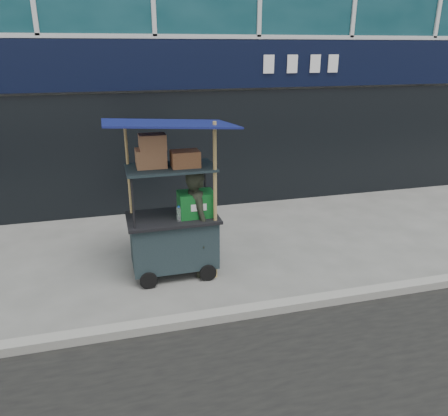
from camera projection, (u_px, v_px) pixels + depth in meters
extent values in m
plane|color=#5E5E5A|center=(203.00, 313.00, 5.60)|extent=(80.00, 80.00, 0.00)
cube|color=gray|center=(207.00, 318.00, 5.40)|extent=(80.00, 0.18, 0.12)
cube|color=black|center=(156.00, 65.00, 8.10)|extent=(15.68, 0.06, 0.90)
cube|color=black|center=(161.00, 154.00, 8.73)|extent=(15.68, 0.04, 2.40)
cube|color=black|center=(174.00, 241.00, 6.45)|extent=(1.23, 0.72, 0.72)
cylinder|color=black|center=(149.00, 281.00, 6.14)|extent=(0.25, 0.05, 0.25)
cylinder|color=black|center=(208.00, 273.00, 6.35)|extent=(0.25, 0.05, 0.25)
cube|color=black|center=(173.00, 218.00, 6.32)|extent=(1.31, 0.81, 0.04)
cylinder|color=black|center=(133.00, 204.00, 5.78)|extent=(0.03, 0.03, 0.77)
cylinder|color=black|center=(215.00, 197.00, 6.06)|extent=(0.03, 0.03, 0.77)
cylinder|color=black|center=(130.00, 191.00, 6.34)|extent=(0.03, 0.03, 0.77)
cylinder|color=black|center=(205.00, 185.00, 6.61)|extent=(0.03, 0.03, 0.77)
cube|color=black|center=(170.00, 168.00, 6.06)|extent=(1.23, 0.72, 0.03)
cylinder|color=olive|center=(215.00, 204.00, 6.09)|extent=(0.05, 0.05, 2.30)
cylinder|color=olive|center=(131.00, 201.00, 6.39)|extent=(0.04, 0.04, 2.20)
cube|color=#0D0D4A|center=(168.00, 123.00, 5.85)|extent=(1.75, 1.24, 0.20)
cube|color=#0D5623|center=(196.00, 204.00, 6.29)|extent=(0.51, 0.36, 0.36)
cylinder|color=silver|center=(179.00, 214.00, 6.11)|extent=(0.07, 0.07, 0.20)
cylinder|color=#174BB1|center=(179.00, 207.00, 6.07)|extent=(0.03, 0.03, 0.02)
cube|color=brown|center=(151.00, 158.00, 6.00)|extent=(0.41, 0.31, 0.26)
cube|color=olive|center=(185.00, 159.00, 6.02)|extent=(0.39, 0.29, 0.22)
cube|color=brown|center=(152.00, 142.00, 5.91)|extent=(0.36, 0.27, 0.20)
imported|color=black|center=(198.00, 223.00, 6.37)|extent=(0.43, 0.61, 1.61)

